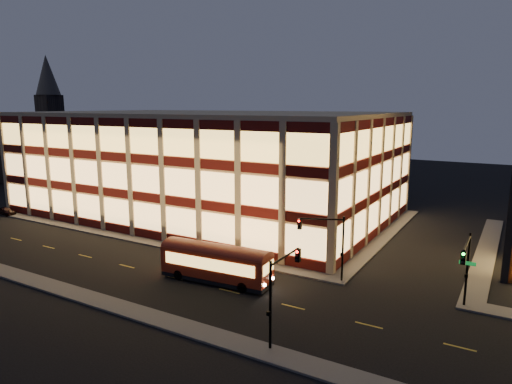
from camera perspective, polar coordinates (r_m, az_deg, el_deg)
The scene contains 13 objects.
ground at distance 53.52m, azimuth -14.21°, elevation -6.33°, with size 200.00×200.00×0.00m, color black.
sidewalk_office_south at distance 56.23m, azimuth -15.69°, elevation -5.49°, with size 54.00×2.00×0.15m, color #514F4C.
sidewalk_office_east at distance 56.91m, azimuth 15.75°, elevation -5.30°, with size 2.00×30.00×0.15m, color #514F4C.
sidewalk_tower_west at distance 55.38m, azimuth 26.88°, elevation -6.54°, with size 2.00×30.00×0.15m, color #514F4C.
sidewalk_near at distance 45.73m, azimuth -25.84°, elevation -10.00°, with size 100.00×2.00×0.15m, color #514F4C.
office_building at distance 66.49m, azimuth -6.08°, elevation 3.65°, with size 50.45×30.45×14.50m.
church_tower at distance 130.92m, azimuth -24.19°, elevation 7.05°, with size 5.00×5.00×18.00m, color #2D2621.
church_spire at distance 130.97m, azimuth -24.68°, elevation 13.16°, with size 6.00×6.00×10.00m, color #4C473F.
traffic_signal_far at distance 40.64m, azimuth 8.86°, elevation -5.56°, with size 3.79×1.87×6.00m.
traffic_signal_right at distance 37.41m, azimuth 24.79°, elevation -7.93°, with size 1.20×4.37×6.00m.
traffic_signal_near at distance 30.39m, azimuth 3.17°, elevation -11.14°, with size 0.32×4.45×6.00m.
trolley_bus at distance 40.91m, azimuth -5.02°, elevation -8.60°, with size 10.33×3.29×3.45m.
parked_car_0 at distance 74.36m, azimuth -28.83°, elevation -2.10°, with size 1.35×3.36×1.15m, color black.
Camera 1 is at (36.30, -36.14, 15.50)m, focal length 32.00 mm.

